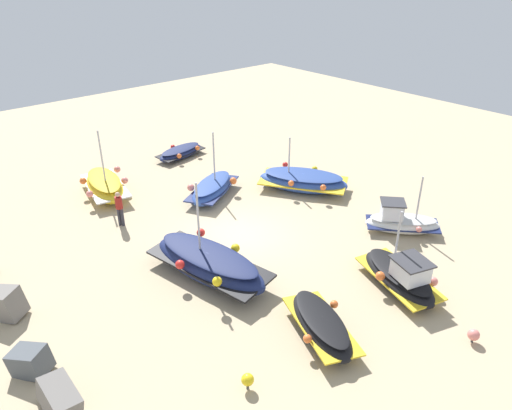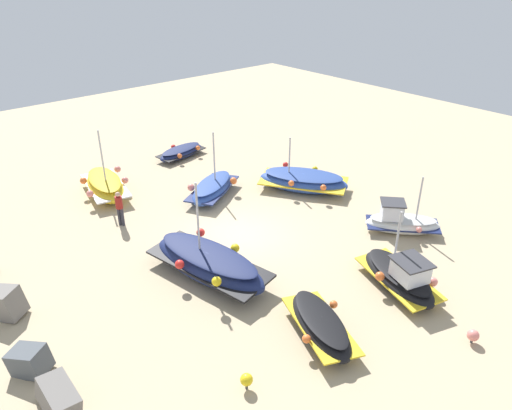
{
  "view_description": "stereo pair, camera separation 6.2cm",
  "coord_description": "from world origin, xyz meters",
  "px_view_note": "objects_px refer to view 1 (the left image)",
  "views": [
    {
      "loc": [
        -14.09,
        11.29,
        10.85
      ],
      "look_at": [
        0.32,
        -1.33,
        0.9
      ],
      "focal_mm": 33.79,
      "sensor_mm": 36.0,
      "label": 1
    },
    {
      "loc": [
        -14.13,
        11.24,
        10.85
      ],
      "look_at": [
        0.32,
        -1.33,
        0.9
      ],
      "focal_mm": 33.79,
      "sensor_mm": 36.0,
      "label": 2
    }
  ],
  "objects_px": {
    "fishing_boat_1": "(209,263)",
    "fishing_boat_6": "(401,222)",
    "fishing_boat_0": "(400,276)",
    "person_walking": "(119,206)",
    "fishing_boat_3": "(303,181)",
    "fishing_boat_7": "(321,325)",
    "mooring_buoy_1": "(474,335)",
    "fishing_boat_4": "(181,152)",
    "fishing_boat_2": "(212,188)",
    "fishing_boat_5": "(105,185)",
    "mooring_buoy_0": "(248,380)"
  },
  "relations": [
    {
      "from": "mooring_buoy_0",
      "to": "fishing_boat_5",
      "type": "bearing_deg",
      "value": -10.28
    },
    {
      "from": "fishing_boat_2",
      "to": "fishing_boat_4",
      "type": "relative_size",
      "value": 1.17
    },
    {
      "from": "fishing_boat_4",
      "to": "fishing_boat_0",
      "type": "bearing_deg",
      "value": 76.04
    },
    {
      "from": "fishing_boat_5",
      "to": "fishing_boat_3",
      "type": "bearing_deg",
      "value": -115.93
    },
    {
      "from": "fishing_boat_0",
      "to": "fishing_boat_2",
      "type": "relative_size",
      "value": 1.0
    },
    {
      "from": "fishing_boat_6",
      "to": "mooring_buoy_0",
      "type": "xyz_separation_m",
      "value": [
        -2.21,
        10.69,
        -0.15
      ]
    },
    {
      "from": "fishing_boat_0",
      "to": "mooring_buoy_1",
      "type": "height_order",
      "value": "fishing_boat_0"
    },
    {
      "from": "person_walking",
      "to": "mooring_buoy_1",
      "type": "xyz_separation_m",
      "value": [
        -14.07,
        -4.81,
        -0.65
      ]
    },
    {
      "from": "fishing_boat_2",
      "to": "fishing_boat_7",
      "type": "xyz_separation_m",
      "value": [
        -10.36,
        3.4,
        -0.03
      ]
    },
    {
      "from": "fishing_boat_5",
      "to": "mooring_buoy_1",
      "type": "height_order",
      "value": "fishing_boat_5"
    },
    {
      "from": "fishing_boat_0",
      "to": "person_walking",
      "type": "height_order",
      "value": "fishing_boat_0"
    },
    {
      "from": "fishing_boat_1",
      "to": "fishing_boat_6",
      "type": "distance_m",
      "value": 8.8
    },
    {
      "from": "fishing_boat_5",
      "to": "fishing_boat_7",
      "type": "relative_size",
      "value": 1.17
    },
    {
      "from": "fishing_boat_6",
      "to": "person_walking",
      "type": "relative_size",
      "value": 1.94
    },
    {
      "from": "fishing_boat_3",
      "to": "fishing_boat_1",
      "type": "bearing_deg",
      "value": -102.2
    },
    {
      "from": "fishing_boat_1",
      "to": "fishing_boat_6",
      "type": "bearing_deg",
      "value": 60.84
    },
    {
      "from": "fishing_boat_7",
      "to": "mooring_buoy_0",
      "type": "xyz_separation_m",
      "value": [
        -0.11,
        3.16,
        -0.07
      ]
    },
    {
      "from": "fishing_boat_4",
      "to": "fishing_boat_6",
      "type": "distance_m",
      "value": 13.98
    },
    {
      "from": "fishing_boat_7",
      "to": "mooring_buoy_1",
      "type": "distance_m",
      "value": 4.76
    },
    {
      "from": "fishing_boat_4",
      "to": "mooring_buoy_0",
      "type": "xyz_separation_m",
      "value": [
        -15.98,
        8.29,
        0.02
      ]
    },
    {
      "from": "fishing_boat_7",
      "to": "mooring_buoy_1",
      "type": "xyz_separation_m",
      "value": [
        -3.37,
        -3.35,
        -0.11
      ]
    },
    {
      "from": "fishing_boat_1",
      "to": "person_walking",
      "type": "xyz_separation_m",
      "value": [
        5.78,
        0.66,
        0.35
      ]
    },
    {
      "from": "fishing_boat_7",
      "to": "mooring_buoy_0",
      "type": "distance_m",
      "value": 3.17
    },
    {
      "from": "fishing_boat_2",
      "to": "fishing_boat_4",
      "type": "height_order",
      "value": "fishing_boat_2"
    },
    {
      "from": "fishing_boat_7",
      "to": "person_walking",
      "type": "xyz_separation_m",
      "value": [
        10.7,
        1.46,
        0.54
      ]
    },
    {
      "from": "fishing_boat_6",
      "to": "mooring_buoy_0",
      "type": "height_order",
      "value": "fishing_boat_6"
    },
    {
      "from": "person_walking",
      "to": "fishing_boat_7",
      "type": "bearing_deg",
      "value": -119.2
    },
    {
      "from": "fishing_boat_1",
      "to": "fishing_boat_4",
      "type": "xyz_separation_m",
      "value": [
        10.95,
        -5.93,
        -0.27
      ]
    },
    {
      "from": "fishing_boat_1",
      "to": "fishing_boat_2",
      "type": "relative_size",
      "value": 1.39
    },
    {
      "from": "fishing_boat_3",
      "to": "fishing_boat_7",
      "type": "bearing_deg",
      "value": -75.3
    },
    {
      "from": "fishing_boat_5",
      "to": "person_walking",
      "type": "bearing_deg",
      "value": 177.4
    },
    {
      "from": "fishing_boat_7",
      "to": "person_walking",
      "type": "distance_m",
      "value": 10.81
    },
    {
      "from": "fishing_boat_1",
      "to": "fishing_boat_3",
      "type": "bearing_deg",
      "value": 99.55
    },
    {
      "from": "fishing_boat_7",
      "to": "fishing_boat_0",
      "type": "bearing_deg",
      "value": 108.33
    },
    {
      "from": "fishing_boat_2",
      "to": "fishing_boat_3",
      "type": "bearing_deg",
      "value": 118.22
    },
    {
      "from": "fishing_boat_0",
      "to": "mooring_buoy_0",
      "type": "relative_size",
      "value": 7.42
    },
    {
      "from": "fishing_boat_4",
      "to": "mooring_buoy_1",
      "type": "xyz_separation_m",
      "value": [
        -19.24,
        1.77,
        -0.03
      ]
    },
    {
      "from": "fishing_boat_3",
      "to": "fishing_boat_5",
      "type": "distance_m",
      "value": 10.1
    },
    {
      "from": "fishing_boat_3",
      "to": "mooring_buoy_1",
      "type": "relative_size",
      "value": 10.04
    },
    {
      "from": "fishing_boat_1",
      "to": "fishing_boat_0",
      "type": "bearing_deg",
      "value": 32.73
    },
    {
      "from": "fishing_boat_6",
      "to": "mooring_buoy_1",
      "type": "relative_size",
      "value": 6.56
    },
    {
      "from": "fishing_boat_7",
      "to": "fishing_boat_1",
      "type": "bearing_deg",
      "value": -149.31
    },
    {
      "from": "fishing_boat_1",
      "to": "mooring_buoy_1",
      "type": "distance_m",
      "value": 9.28
    },
    {
      "from": "fishing_boat_5",
      "to": "fishing_boat_7",
      "type": "height_order",
      "value": "fishing_boat_5"
    },
    {
      "from": "fishing_boat_1",
      "to": "person_walking",
      "type": "relative_size",
      "value": 3.31
    },
    {
      "from": "fishing_boat_2",
      "to": "fishing_boat_4",
      "type": "distance_m",
      "value": 5.77
    },
    {
      "from": "fishing_boat_0",
      "to": "fishing_boat_5",
      "type": "relative_size",
      "value": 0.93
    },
    {
      "from": "fishing_boat_5",
      "to": "mooring_buoy_1",
      "type": "relative_size",
      "value": 8.63
    },
    {
      "from": "fishing_boat_3",
      "to": "fishing_boat_6",
      "type": "bearing_deg",
      "value": -30.87
    },
    {
      "from": "fishing_boat_2",
      "to": "mooring_buoy_1",
      "type": "height_order",
      "value": "fishing_boat_2"
    }
  ]
}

